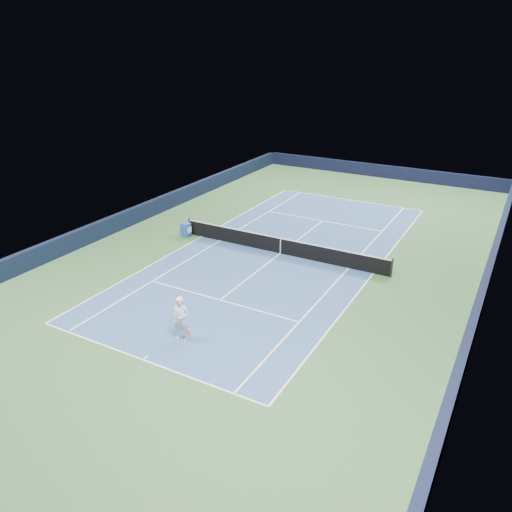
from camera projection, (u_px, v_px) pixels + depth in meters
The scene contains 19 objects.
ground at pixel (280, 253), 28.74m from camera, with size 40.00×40.00×0.00m, color #30562E.
wall_far at pixel (380, 171), 44.39m from camera, with size 22.00×0.35×1.10m, color black.
wall_right at pixel (484, 287), 23.70m from camera, with size 0.35×40.00×1.10m, color black.
wall_left at pixel (136, 215), 33.34m from camera, with size 0.35×40.00×1.10m, color black.
court_surface at pixel (280, 253), 28.74m from camera, with size 10.97×23.77×0.01m, color #2D4C7F.
baseline_far at pixel (350, 200), 38.25m from camera, with size 10.97×0.08×0.00m, color white.
baseline_near at pixel (143, 360), 19.22m from camera, with size 10.97×0.08×0.00m, color white.
sideline_doubles_right at pixel (373, 273), 26.29m from camera, with size 0.08×23.77×0.00m, color white.
sideline_doubles_left at pixel (202, 236), 31.18m from camera, with size 0.08×23.77×0.00m, color white.
sideline_singles_right at pixel (349, 268), 26.90m from camera, with size 0.08×23.77×0.00m, color white.
sideline_singles_left at pixel (220, 240), 30.57m from camera, with size 0.08×23.77×0.00m, color white.
service_line_far at pixel (322, 221), 33.86m from camera, with size 8.23×0.08×0.00m, color white.
service_line_near at pixel (220, 300), 23.61m from camera, with size 8.23×0.08×0.00m, color white.
center_service_line at pixel (280, 253), 28.74m from camera, with size 0.08×12.80×0.00m, color white.
center_mark_far at pixel (349, 200), 38.13m from camera, with size 0.08×0.30×0.00m, color white.
center_mark_near at pixel (145, 358), 19.34m from camera, with size 0.08×0.30×0.00m, color white.
tennis_net at pixel (281, 245), 28.54m from camera, with size 12.90×0.10×1.07m.
sponsor_cube at pixel (186, 230), 31.10m from camera, with size 0.57×0.48×0.85m.
tennis_player at pixel (181, 319), 20.18m from camera, with size 0.88×1.34×2.54m.
Camera 1 is at (11.61, -23.74, 11.38)m, focal length 35.00 mm.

